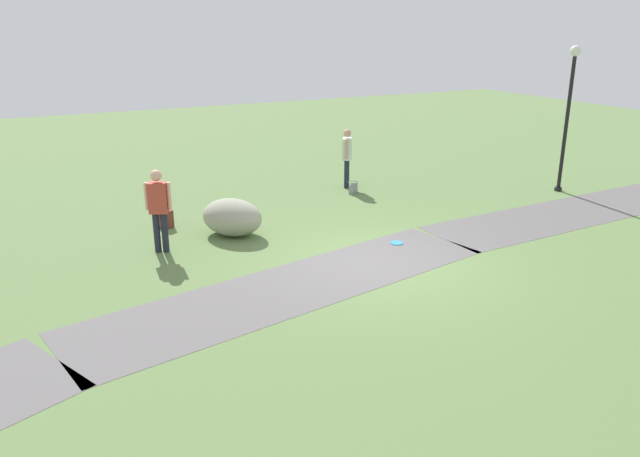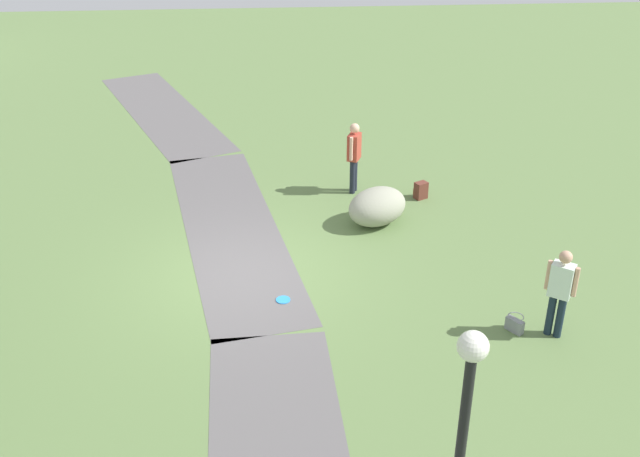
% 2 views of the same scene
% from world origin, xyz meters
% --- Properties ---
extents(ground_plane, '(48.00, 48.00, 0.00)m').
position_xyz_m(ground_plane, '(0.00, 0.00, 0.00)').
color(ground_plane, '#5F7A45').
extents(footpath_segment_mid, '(8.22, 3.39, 0.01)m').
position_xyz_m(footpath_segment_mid, '(1.92, 0.31, 0.00)').
color(footpath_segment_mid, '#5E5A5B').
rests_on(footpath_segment_mid, ground).
extents(footpath_segment_far, '(8.13, 4.86, 0.01)m').
position_xyz_m(footpath_segment_far, '(9.54, 2.60, 0.00)').
color(footpath_segment_far, '#5E5A5B').
rests_on(footpath_segment_far, ground).
extents(lawn_boulder, '(1.61, 1.71, 0.80)m').
position_xyz_m(lawn_boulder, '(1.91, -2.85, 0.40)').
color(lawn_boulder, '#9B9C87').
rests_on(lawn_boulder, ground).
extents(woman_with_handbag, '(0.40, 0.44, 1.63)m').
position_xyz_m(woman_with_handbag, '(-2.33, -5.25, 0.94)').
color(woman_with_handbag, '#172634').
rests_on(woman_with_handbag, ground).
extents(man_near_boulder, '(0.48, 0.37, 1.69)m').
position_xyz_m(man_near_boulder, '(3.53, -2.52, 0.98)').
color(man_near_boulder, '#1F2331').
rests_on(man_near_boulder, ground).
extents(handbag_on_grass, '(0.38, 0.38, 0.31)m').
position_xyz_m(handbag_on_grass, '(-2.18, -4.63, 0.14)').
color(handbag_on_grass, gray).
rests_on(handbag_on_grass, ground).
extents(backpack_by_boulder, '(0.34, 0.34, 0.40)m').
position_xyz_m(backpack_by_boulder, '(3.07, -4.03, 0.19)').
color(backpack_by_boulder, brown).
rests_on(backpack_by_boulder, ground).
extents(frisbee_on_grass, '(0.26, 0.26, 0.02)m').
position_xyz_m(frisbee_on_grass, '(-0.96, -0.73, 0.01)').
color(frisbee_on_grass, '#2D90E0').
rests_on(frisbee_on_grass, ground).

